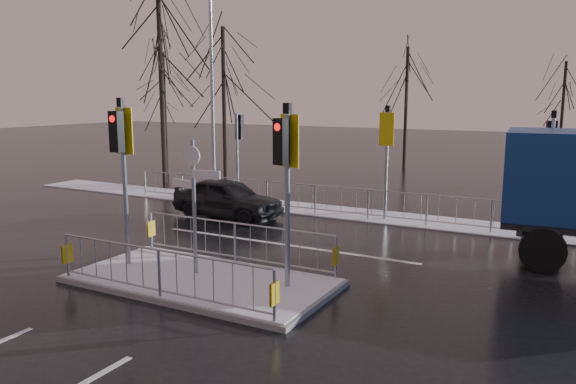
% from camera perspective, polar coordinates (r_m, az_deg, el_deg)
% --- Properties ---
extents(ground, '(120.00, 120.00, 0.00)m').
position_cam_1_polar(ground, '(13.02, -8.78, -9.15)').
color(ground, black).
rests_on(ground, ground).
extents(snow_verge, '(30.00, 2.00, 0.04)m').
position_cam_1_polar(snow_verge, '(20.28, 6.05, -2.15)').
color(snow_verge, white).
rests_on(snow_verge, ground).
extents(lane_markings, '(8.00, 11.38, 0.01)m').
position_cam_1_polar(lane_markings, '(12.77, -9.70, -9.54)').
color(lane_markings, silver).
rests_on(lane_markings, ground).
extents(traffic_island, '(6.00, 3.04, 4.15)m').
position_cam_1_polar(traffic_island, '(12.91, -8.84, -7.48)').
color(traffic_island, slate).
rests_on(traffic_island, ground).
extents(far_kerb_fixtures, '(18.00, 0.65, 3.83)m').
position_cam_1_polar(far_kerb_fixtures, '(19.52, 6.33, 0.36)').
color(far_kerb_fixtures, '#8F969C').
rests_on(far_kerb_fixtures, ground).
extents(car_far_lane, '(4.14, 1.91, 1.38)m').
position_cam_1_polar(car_far_lane, '(19.52, -6.17, -0.63)').
color(car_far_lane, black).
rests_on(car_far_lane, ground).
extents(tree_near_a, '(4.75, 4.75, 8.97)m').
position_cam_1_polar(tree_near_a, '(27.56, -12.84, 13.54)').
color(tree_near_a, black).
rests_on(tree_near_a, ground).
extents(tree_near_b, '(4.00, 4.00, 7.55)m').
position_cam_1_polar(tree_near_b, '(27.15, -6.57, 11.74)').
color(tree_near_b, black).
rests_on(tree_near_b, ground).
extents(tree_near_c, '(3.50, 3.50, 6.61)m').
position_cam_1_polar(tree_near_c, '(30.69, -12.47, 10.14)').
color(tree_near_c, black).
rests_on(tree_near_c, ground).
extents(tree_far_a, '(3.75, 3.75, 7.08)m').
position_cam_1_polar(tree_far_a, '(33.16, 11.97, 10.67)').
color(tree_far_a, black).
rests_on(tree_far_a, ground).
extents(tree_far_b, '(3.25, 3.25, 6.14)m').
position_cam_1_polar(tree_far_b, '(33.79, 26.20, 8.78)').
color(tree_far_b, black).
rests_on(tree_far_b, ground).
extents(street_lamp_left, '(1.25, 0.18, 8.20)m').
position_cam_1_polar(street_lamp_left, '(23.78, -7.59, 10.42)').
color(street_lamp_left, '#8F969C').
rests_on(street_lamp_left, ground).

